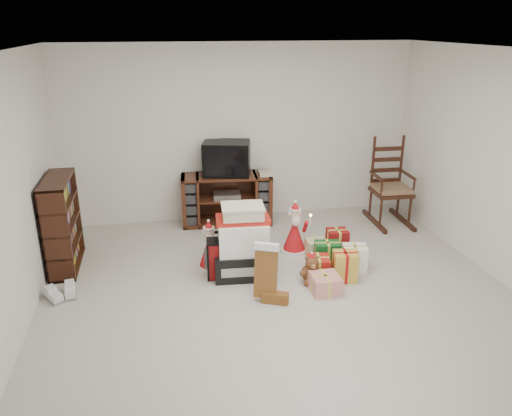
{
  "coord_description": "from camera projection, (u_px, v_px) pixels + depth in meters",
  "views": [
    {
      "loc": [
        -1.18,
        -4.44,
        2.74
      ],
      "look_at": [
        -0.15,
        0.6,
        0.82
      ],
      "focal_mm": 35.0,
      "sensor_mm": 36.0,
      "label": 1
    }
  ],
  "objects": [
    {
      "name": "santa_figurine",
      "position": [
        294.0,
        233.0,
        6.25
      ],
      "size": [
        0.33,
        0.31,
        0.68
      ],
      "color": "#B21318",
      "rests_on": "floor"
    },
    {
      "name": "rocking_chair",
      "position": [
        389.0,
        193.0,
        7.18
      ],
      "size": [
        0.55,
        0.87,
        1.28
      ],
      "rotation": [
        0.0,
        0.0,
        -0.04
      ],
      "color": "#32140D",
      "rests_on": "floor"
    },
    {
      "name": "sneaker_pair",
      "position": [
        62.0,
        294.0,
        5.27
      ],
      "size": [
        0.37,
        0.29,
        0.1
      ],
      "rotation": [
        0.0,
        0.0,
        0.41
      ],
      "color": "silver",
      "rests_on": "floor"
    },
    {
      "name": "bookshelf",
      "position": [
        62.0,
        225.0,
        5.79
      ],
      "size": [
        0.3,
        0.89,
        1.09
      ],
      "color": "#32140D",
      "rests_on": "floor"
    },
    {
      "name": "gift_pile",
      "position": [
        243.0,
        246.0,
        5.65
      ],
      "size": [
        0.69,
        0.53,
        0.83
      ],
      "rotation": [
        0.0,
        0.0,
        -0.08
      ],
      "color": "black",
      "rests_on": "floor"
    },
    {
      "name": "crt_television",
      "position": [
        227.0,
        158.0,
        6.95
      ],
      "size": [
        0.73,
        0.6,
        0.47
      ],
      "rotation": [
        0.0,
        0.0,
        -0.24
      ],
      "color": "black",
      "rests_on": "tv_stand"
    },
    {
      "name": "tv_stand",
      "position": [
        227.0,
        199.0,
        7.14
      ],
      "size": [
        1.3,
        0.56,
        0.72
      ],
      "rotation": [
        0.0,
        0.0,
        -0.09
      ],
      "color": "#4D2516",
      "rests_on": "floor"
    },
    {
      "name": "room",
      "position": [
        284.0,
        186.0,
        4.81
      ],
      "size": [
        5.01,
        5.01,
        2.51
      ],
      "color": "#B7B3A8",
      "rests_on": "ground"
    },
    {
      "name": "red_suitcase",
      "position": [
        224.0,
        258.0,
        5.63
      ],
      "size": [
        0.37,
        0.22,
        0.54
      ],
      "rotation": [
        0.0,
        0.0,
        -0.09
      ],
      "color": "maroon",
      "rests_on": "floor"
    },
    {
      "name": "mrs_claus_figurine",
      "position": [
        209.0,
        250.0,
        5.85
      ],
      "size": [
        0.29,
        0.28,
        0.6
      ],
      "color": "#B21318",
      "rests_on": "floor"
    },
    {
      "name": "teddy_bear",
      "position": [
        311.0,
        270.0,
        5.56
      ],
      "size": [
        0.21,
        0.19,
        0.32
      ],
      "color": "brown",
      "rests_on": "floor"
    },
    {
      "name": "stocking",
      "position": [
        266.0,
        272.0,
        5.14
      ],
      "size": [
        0.33,
        0.24,
        0.64
      ],
      "primitive_type": null,
      "rotation": [
        0.0,
        0.0,
        -0.42
      ],
      "color": "#0D7820",
      "rests_on": "floor"
    },
    {
      "name": "gift_cluster",
      "position": [
        332.0,
        259.0,
        5.84
      ],
      "size": [
        0.78,
        1.14,
        0.27
      ],
      "color": "#AD1E13",
      "rests_on": "floor"
    }
  ]
}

